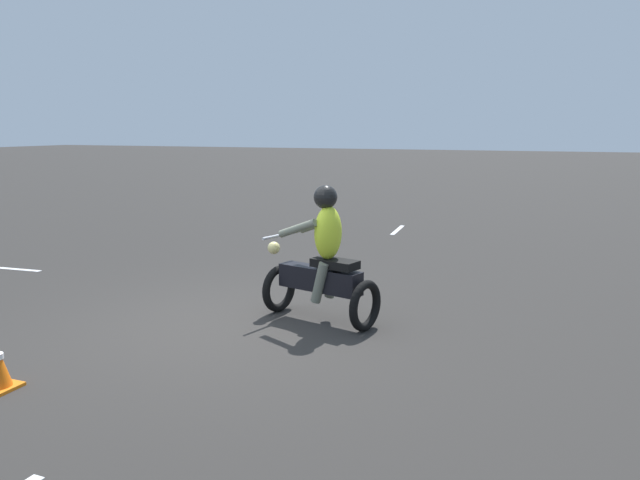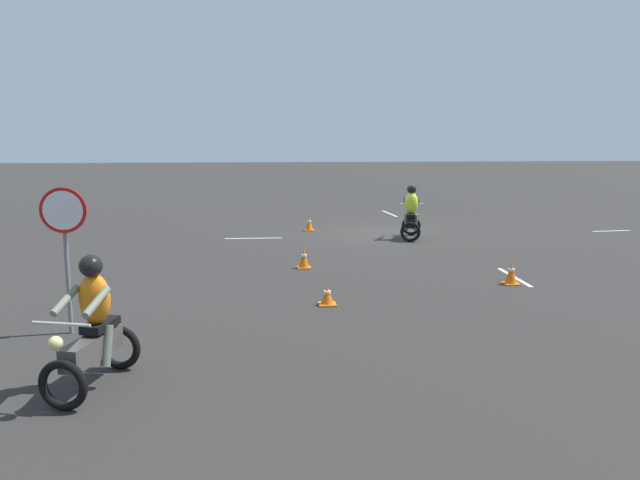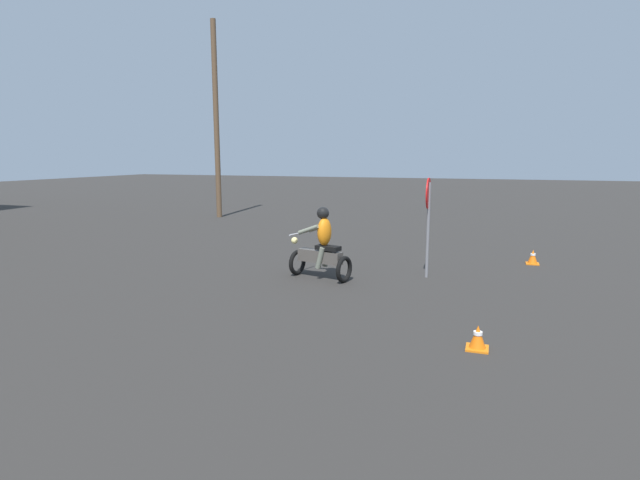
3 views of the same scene
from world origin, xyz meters
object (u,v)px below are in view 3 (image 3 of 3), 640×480
at_px(motorcycle_rider_background, 321,248).
at_px(stop_sign, 428,207).
at_px(traffic_cone_far_left, 478,338).
at_px(utility_pole_near, 216,121).
at_px(traffic_cone_near_right, 533,257).

bearing_deg(motorcycle_rider_background, stop_sign, -51.85).
height_order(traffic_cone_far_left, utility_pole_near, utility_pole_near).
bearing_deg(traffic_cone_far_left, utility_pole_near, 42.74).
distance_m(traffic_cone_near_right, traffic_cone_far_left, 6.65).
relative_size(motorcycle_rider_background, traffic_cone_far_left, 4.59).
xyz_separation_m(traffic_cone_far_left, utility_pole_near, (12.82, 11.85, 4.16)).
relative_size(motorcycle_rider_background, traffic_cone_near_right, 4.35).
distance_m(traffic_cone_near_right, utility_pole_near, 15.02).
bearing_deg(motorcycle_rider_background, traffic_cone_far_left, -117.30).
bearing_deg(stop_sign, motorcycle_rider_background, 112.88).
distance_m(motorcycle_rider_background, utility_pole_near, 13.18).
bearing_deg(stop_sign, traffic_cone_far_left, -162.88).
bearing_deg(stop_sign, traffic_cone_near_right, -46.04).
bearing_deg(traffic_cone_near_right, stop_sign, 133.96).
distance_m(traffic_cone_far_left, utility_pole_near, 17.95).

